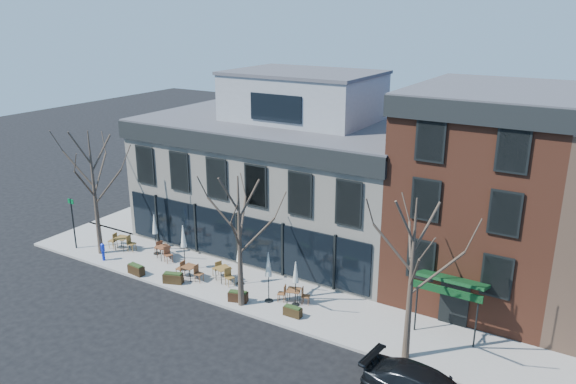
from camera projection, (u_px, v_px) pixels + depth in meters
The scene contains 24 objects.
ground at pixel (239, 266), 34.16m from camera, with size 120.00×120.00×0.00m, color black.
sidewalk_front at pixel (264, 293), 30.78m from camera, with size 33.50×4.70×0.15m, color gray.
sidewalk_side at pixel (169, 206), 44.58m from camera, with size 4.50×12.00×0.15m, color gray.
corner_building at pixel (284, 173), 36.78m from camera, with size 18.39×10.39×11.10m.
red_brick_building at pixel (488, 191), 30.03m from camera, with size 8.20×11.78×11.18m.
tree_corner at pixel (95, 192), 34.44m from camera, with size 3.93×3.98×7.92m.
tree_mid at pixel (240, 240), 28.33m from camera, with size 3.50×3.55×7.04m.
tree_right at pixel (411, 279), 23.80m from camera, with size 3.72×3.77×7.48m.
sign_pole at pixel (73, 220), 35.87m from camera, with size 0.50×0.10×3.40m.
call_box at pixel (103, 251), 34.48m from camera, with size 0.23×0.23×1.16m.
cafe_set_0 at pixel (122, 242), 36.07m from camera, with size 2.01×0.92×1.03m.
cafe_set_1 at pixel (163, 251), 34.77m from camera, with size 1.91×1.11×0.98m.
cafe_set_2 at pixel (189, 271), 32.13m from camera, with size 1.85×0.75×0.97m.
cafe_set_3 at pixel (223, 273), 31.88m from camera, with size 1.94×1.15×1.00m.
cafe_set_4 at pixel (294, 294), 29.50m from camera, with size 1.80×0.95×0.93m.
umbrella_0 at pixel (155, 226), 35.02m from camera, with size 0.42×0.42×2.65m.
umbrella_1 at pixel (183, 239), 32.85m from camera, with size 0.45×0.45×2.80m.
umbrella_2 at pixel (239, 253), 31.08m from camera, with size 0.43×0.43×2.67m.
umbrella_3 at pixel (268, 267), 29.18m from camera, with size 0.45×0.45×2.82m.
umbrella_4 at pixel (296, 274), 28.87m from camera, with size 0.40×0.40×2.51m.
planter_0 at pixel (136, 269), 32.76m from camera, with size 1.11×0.53×0.60m.
planter_1 at pixel (173, 278), 31.69m from camera, with size 1.19×0.81×0.62m.
planter_2 at pixel (238, 296), 29.70m from camera, with size 1.12×0.72×0.58m.
planter_3 at pixel (293, 311), 28.27m from camera, with size 0.96×0.39×0.53m.
Camera 1 is at (18.72, -25.00, 14.87)m, focal length 35.00 mm.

